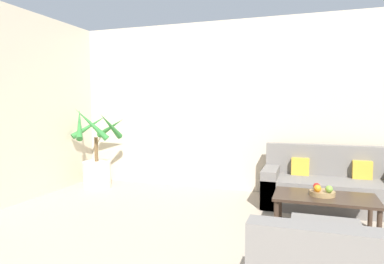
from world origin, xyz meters
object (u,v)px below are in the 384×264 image
Objects in this scene: orange_fruit at (317,188)px; potted_palm at (97,161)px; apple_red at (317,186)px; ottoman at (325,248)px; sofa_loveseat at (330,188)px; fruit_bowl at (322,193)px; apple_green at (329,189)px; coffee_table at (325,200)px.

potted_palm is at bearing 164.67° from orange_fruit.
potted_palm is 3.54m from orange_fruit.
orange_fruit reaches higher than apple_red.
ottoman is (0.05, -1.01, -0.28)m from apple_red.
potted_palm reaches higher than sofa_loveseat.
apple_green is (0.06, -0.06, 0.06)m from fruit_bowl.
ottoman is at bearing -94.25° from apple_green.
sofa_loveseat is at bearing 85.66° from ottoman.
orange_fruit reaches higher than fruit_bowl.
orange_fruit is (-0.05, -0.07, 0.06)m from fruit_bowl.
apple_red is 1.05m from ottoman.
apple_red is 0.97× the size of apple_green.
orange_fruit is (3.41, -0.93, 0.03)m from potted_palm.
orange_fruit is (0.01, -0.11, 0.00)m from apple_red.
potted_palm is at bearing 165.79° from coffee_table.
coffee_table is 0.08m from fruit_bowl.
fruit_bowl is at bearing 148.46° from coffee_table.
coffee_table is at bearing 88.14° from ottoman.
sofa_loveseat reaches higher than fruit_bowl.
orange_fruit is 0.95m from ottoman.
apple_green is (-0.08, -0.98, 0.20)m from sofa_loveseat.
coffee_table is at bearing -31.54° from fruit_bowl.
coffee_table is at bearing -96.87° from sofa_loveseat.
orange_fruit is at bearing 93.02° from ottoman.
orange_fruit is (-0.19, -0.99, 0.20)m from sofa_loveseat.
sofa_loveseat is at bearing 79.00° from orange_fruit.
fruit_bowl reaches higher than ottoman.
coffee_table is at bearing 33.01° from orange_fruit.
ottoman is at bearing -86.98° from orange_fruit.
ottoman is (-0.03, -0.96, -0.15)m from coffee_table.
potted_palm is at bearing 165.25° from apple_green.
orange_fruit is (-0.12, -0.01, 0.00)m from apple_green.
apple_green is (0.12, -0.10, 0.00)m from apple_red.
coffee_table is at bearing -14.21° from potted_palm.
sofa_loveseat is 6.51× the size of fruit_bowl.
potted_palm reaches higher than orange_fruit.
coffee_table is (-0.11, -0.94, 0.07)m from sofa_loveseat.
orange_fruit is (-0.08, -0.05, 0.14)m from coffee_table.
apple_red is at bearing 93.03° from ottoman.
apple_green is (0.04, -0.05, 0.13)m from coffee_table.
apple_green is at bearing -94.43° from sofa_loveseat.
ottoman is (-0.00, -0.97, -0.22)m from fruit_bowl.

